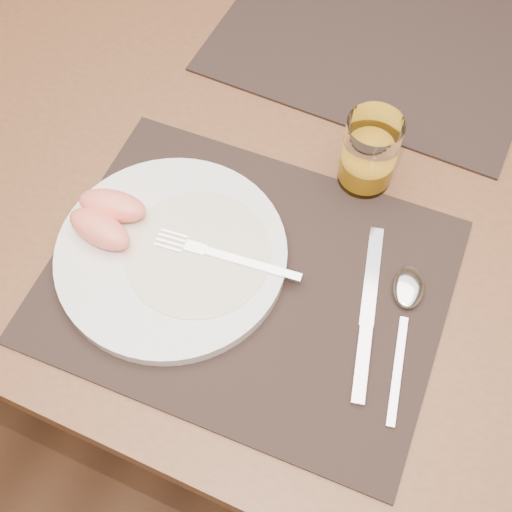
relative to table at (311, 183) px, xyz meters
The scene contains 11 objects.
ground 0.67m from the table, ahead, with size 5.00×5.00×0.00m, color #57331D.
table is the anchor object (origin of this frame).
placemat_near 0.24m from the table, 89.97° to the right, with size 0.45×0.35×0.00m, color black.
placemat_far 0.24m from the table, 86.92° to the left, with size 0.45×0.35×0.00m, color black.
plate 0.26m from the table, 111.94° to the right, with size 0.27×0.27×0.02m, color white.
plate_dressing 0.25m from the table, 105.87° to the right, with size 0.17×0.17×0.00m.
fork 0.24m from the table, 101.45° to the right, with size 0.18×0.03×0.00m.
knife 0.28m from the table, 56.67° to the right, with size 0.06×0.22×0.01m.
spoon 0.26m from the table, 44.30° to the right, with size 0.06×0.19×0.01m.
juice_glass 0.15m from the table, 20.34° to the right, with size 0.07×0.07×0.10m.
grapefruit_wedges 0.31m from the table, 127.63° to the right, with size 0.09×0.09×0.03m.
Camera 1 is at (0.15, -0.53, 1.41)m, focal length 45.00 mm.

